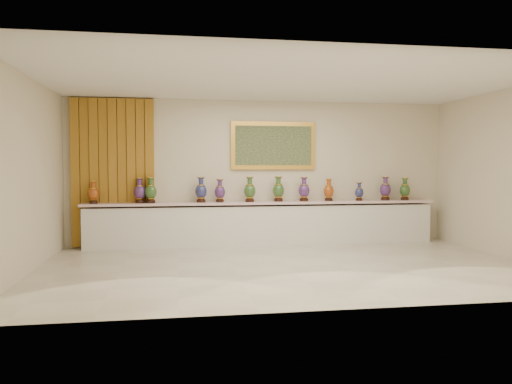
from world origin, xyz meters
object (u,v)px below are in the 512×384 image
(vase_1, at_px, (140,192))
(vase_0, at_px, (93,193))
(vase_2, at_px, (151,191))
(counter, at_px, (264,224))

(vase_1, bearing_deg, vase_0, -177.80)
(vase_0, xyz_separation_m, vase_2, (1.10, -0.00, 0.03))
(vase_1, bearing_deg, counter, 0.20)
(vase_0, height_order, vase_1, vase_1)
(vase_0, bearing_deg, vase_1, 2.20)
(vase_2, bearing_deg, vase_1, 170.90)
(counter, height_order, vase_0, vase_0)
(vase_1, xyz_separation_m, vase_2, (0.22, -0.03, 0.00))
(vase_0, distance_m, vase_2, 1.10)
(vase_1, relative_size, vase_2, 0.98)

